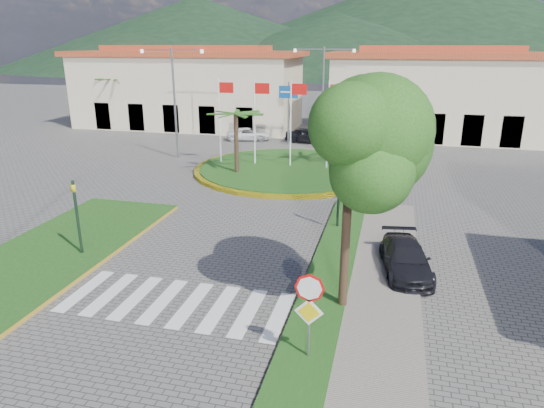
% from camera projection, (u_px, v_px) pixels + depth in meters
% --- Properties ---
extents(ground, '(160.00, 160.00, 0.00)m').
position_uv_depth(ground, '(107.00, 379.00, 12.52)').
color(ground, '#5D5A58').
rests_on(ground, ground).
extents(sidewalk_right, '(4.00, 28.00, 0.15)m').
position_uv_depth(sidewalk_right, '(348.00, 365.00, 12.94)').
color(sidewalk_right, gray).
rests_on(sidewalk_right, ground).
extents(verge_right, '(1.60, 28.00, 0.18)m').
position_uv_depth(verge_right, '(304.00, 357.00, 13.22)').
color(verge_right, '#1B4915').
rests_on(verge_right, ground).
extents(median_left, '(5.00, 14.00, 0.18)m').
position_uv_depth(median_left, '(47.00, 256.00, 19.52)').
color(median_left, '#1B4915').
rests_on(median_left, ground).
extents(crosswalk, '(8.00, 3.00, 0.01)m').
position_uv_depth(crosswalk, '(174.00, 302.00, 16.19)').
color(crosswalk, silver).
rests_on(crosswalk, ground).
extents(roundabout_island, '(12.70, 12.70, 6.00)m').
position_uv_depth(roundabout_island, '(289.00, 169.00, 32.70)').
color(roundabout_island, yellow).
rests_on(roundabout_island, ground).
extents(stop_sign, '(0.80, 0.11, 2.65)m').
position_uv_depth(stop_sign, '(309.00, 304.00, 12.62)').
color(stop_sign, slate).
rests_on(stop_sign, ground).
extents(deciduous_tree, '(3.60, 3.60, 6.80)m').
position_uv_depth(deciduous_tree, '(350.00, 153.00, 14.21)').
color(deciduous_tree, black).
rests_on(deciduous_tree, ground).
extents(traffic_light_left, '(0.15, 0.18, 3.20)m').
position_uv_depth(traffic_light_left, '(77.00, 211.00, 19.09)').
color(traffic_light_left, black).
rests_on(traffic_light_left, ground).
extents(traffic_light_right, '(0.15, 0.18, 3.20)m').
position_uv_depth(traffic_light_right, '(339.00, 190.00, 21.90)').
color(traffic_light_right, black).
rests_on(traffic_light_right, ground).
extents(traffic_light_far, '(0.18, 0.15, 3.20)m').
position_uv_depth(traffic_light_far, '(412.00, 138.00, 33.97)').
color(traffic_light_far, black).
rests_on(traffic_light_far, ground).
extents(direction_sign_west, '(1.60, 0.14, 5.20)m').
position_uv_depth(direction_sign_west, '(288.00, 103.00, 40.36)').
color(direction_sign_west, slate).
rests_on(direction_sign_west, ground).
extents(direction_sign_east, '(1.60, 0.14, 5.20)m').
position_uv_depth(direction_sign_east, '(349.00, 104.00, 39.20)').
color(direction_sign_east, slate).
rests_on(direction_sign_east, ground).
extents(street_lamp_centre, '(4.80, 0.16, 8.00)m').
position_uv_depth(street_lamp_centre, '(323.00, 93.00, 38.47)').
color(street_lamp_centre, slate).
rests_on(street_lamp_centre, ground).
extents(street_lamp_west, '(4.80, 0.16, 8.00)m').
position_uv_depth(street_lamp_west, '(174.00, 97.00, 35.27)').
color(street_lamp_west, slate).
rests_on(street_lamp_west, ground).
extents(building_left, '(23.32, 9.54, 8.05)m').
position_uv_depth(building_left, '(188.00, 88.00, 49.50)').
color(building_left, beige).
rests_on(building_left, ground).
extents(building_right, '(19.08, 9.54, 8.05)m').
position_uv_depth(building_right, '(434.00, 94.00, 43.93)').
color(building_right, beige).
rests_on(building_right, ground).
extents(hill_far_west, '(140.00, 140.00, 22.00)m').
position_uv_depth(hill_far_west, '(197.00, 34.00, 150.62)').
color(hill_far_west, black).
rests_on(hill_far_west, ground).
extents(hill_far_mid, '(180.00, 180.00, 30.00)m').
position_uv_depth(hill_far_mid, '(430.00, 21.00, 151.53)').
color(hill_far_mid, black).
rests_on(hill_far_mid, ground).
extents(hill_near_back, '(110.00, 110.00, 16.00)m').
position_uv_depth(hill_near_back, '(337.00, 44.00, 131.93)').
color(hill_near_back, black).
rests_on(hill_near_back, ground).
extents(white_van, '(4.21, 2.75, 1.08)m').
position_uv_depth(white_van, '(249.00, 134.00, 43.17)').
color(white_van, white).
rests_on(white_van, ground).
extents(car_dark_a, '(3.97, 2.19, 1.28)m').
position_uv_depth(car_dark_a, '(307.00, 135.00, 41.98)').
color(car_dark_a, black).
rests_on(car_dark_a, ground).
extents(car_dark_b, '(3.71, 1.73, 1.18)m').
position_uv_depth(car_dark_b, '(382.00, 141.00, 39.95)').
color(car_dark_b, black).
rests_on(car_dark_b, ground).
extents(car_side_right, '(2.22, 4.19, 1.16)m').
position_uv_depth(car_side_right, '(406.00, 258.00, 18.14)').
color(car_side_right, black).
rests_on(car_side_right, ground).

